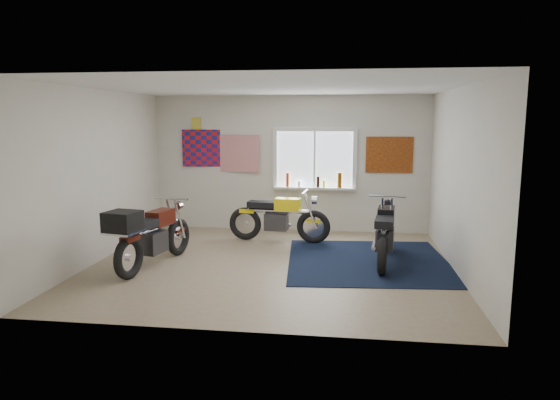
# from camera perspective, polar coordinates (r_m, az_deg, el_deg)

# --- Properties ---
(ground) EXTENTS (5.50, 5.50, 0.00)m
(ground) POSITION_cam_1_polar(r_m,az_deg,el_deg) (7.81, -1.01, -7.38)
(ground) COLOR #9E896B
(ground) RESTS_ON ground
(room_shell) EXTENTS (5.50, 5.50, 5.50)m
(room_shell) POSITION_cam_1_polar(r_m,az_deg,el_deg) (7.51, -1.04, 4.70)
(room_shell) COLOR white
(room_shell) RESTS_ON ground
(navy_rug) EXTENTS (2.70, 2.79, 0.01)m
(navy_rug) POSITION_cam_1_polar(r_m,az_deg,el_deg) (8.10, 10.01, -6.88)
(navy_rug) COLOR black
(navy_rug) RESTS_ON ground
(window_assembly) EXTENTS (1.66, 0.17, 1.26)m
(window_assembly) POSITION_cam_1_polar(r_m,az_deg,el_deg) (9.93, 3.97, 4.21)
(window_assembly) COLOR white
(window_assembly) RESTS_ON room_shell
(oil_bottles) EXTENTS (1.11, 0.09, 0.30)m
(oil_bottles) POSITION_cam_1_polar(r_m,az_deg,el_deg) (9.89, 4.45, 2.20)
(oil_bottles) COLOR #974115
(oil_bottles) RESTS_ON window_assembly
(flag_display) EXTENTS (1.60, 0.10, 1.17)m
(flag_display) POSITION_cam_1_polar(r_m,az_deg,el_deg) (10.33, -9.54, 8.63)
(flag_display) COLOR red
(flag_display) RESTS_ON room_shell
(triumph_poster) EXTENTS (0.90, 0.03, 0.70)m
(triumph_poster) POSITION_cam_1_polar(r_m,az_deg,el_deg) (9.94, 12.39, 5.07)
(triumph_poster) COLOR #A54C14
(triumph_poster) RESTS_ON room_shell
(yellow_triumph) EXTENTS (1.91, 0.57, 0.96)m
(yellow_triumph) POSITION_cam_1_polar(r_m,az_deg,el_deg) (9.16, -0.18, -2.17)
(yellow_triumph) COLOR black
(yellow_triumph) RESTS_ON ground
(black_chrome_bike) EXTENTS (0.60, 1.95, 1.00)m
(black_chrome_bike) POSITION_cam_1_polar(r_m,az_deg,el_deg) (8.00, 11.89, -3.93)
(black_chrome_bike) COLOR black
(black_chrome_bike) RESTS_ON navy_rug
(maroon_tourer) EXTENTS (0.80, 1.96, 1.00)m
(maroon_tourer) POSITION_cam_1_polar(r_m,az_deg,el_deg) (7.72, -14.76, -3.90)
(maroon_tourer) COLOR black
(maroon_tourer) RESTS_ON ground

